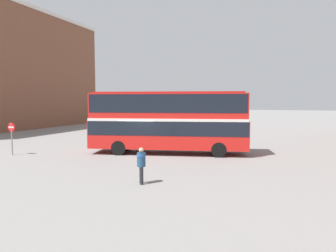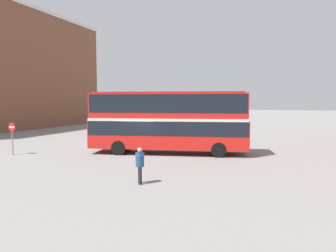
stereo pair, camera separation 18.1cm
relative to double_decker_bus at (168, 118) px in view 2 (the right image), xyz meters
name	(u,v)px [view 2 (the right image)]	position (x,y,z in m)	size (l,w,h in m)	color
ground_plane	(141,154)	(-1.77, -0.81, -2.59)	(240.00, 240.00, 0.00)	gray
building_row_left	(1,68)	(-28.47, 10.05, 5.78)	(9.46, 32.08, 16.72)	brown
double_decker_bus	(168,118)	(0.00, 0.00, 0.00)	(11.62, 5.12, 4.50)	red
pedestrian_foreground	(140,162)	(1.72, -8.05, -1.55)	(0.58, 0.58, 1.70)	#232328
parked_car_kerb_near	(170,130)	(-3.09, 8.65, -1.77)	(4.45, 2.24, 1.63)	navy
parked_car_kerb_far	(202,127)	(-1.17, 14.21, -1.77)	(4.54, 2.20, 1.61)	silver
no_entry_sign	(12,133)	(-10.14, -4.57, -1.01)	(0.66, 0.08, 2.32)	gray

